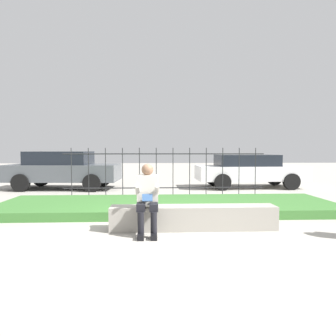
{
  "coord_description": "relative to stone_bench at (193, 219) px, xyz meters",
  "views": [
    {
      "loc": [
        -0.39,
        -6.06,
        1.5
      ],
      "look_at": [
        0.08,
        3.48,
        0.96
      ],
      "focal_mm": 35.0,
      "sensor_mm": 36.0,
      "label": 1
    }
  ],
  "objects": [
    {
      "name": "ground_plane",
      "position": [
        -0.38,
        0.0,
        -0.2
      ],
      "size": [
        60.0,
        60.0,
        0.0
      ],
      "primitive_type": "plane",
      "color": "#A8A399"
    },
    {
      "name": "stone_bench",
      "position": [
        0.0,
        0.0,
        0.0
      ],
      "size": [
        3.11,
        0.47,
        0.44
      ],
      "color": "gray",
      "rests_on": "ground_plane"
    },
    {
      "name": "person_seated_reader",
      "position": [
        -0.86,
        -0.27,
        0.48
      ],
      "size": [
        0.42,
        0.73,
        1.24
      ],
      "color": "black",
      "rests_on": "ground_plane"
    },
    {
      "name": "grass_berm",
      "position": [
        -0.38,
        2.03,
        -0.1
      ],
      "size": [
        8.24,
        2.65,
        0.2
      ],
      "color": "#3D7533",
      "rests_on": "ground_plane"
    },
    {
      "name": "iron_fence",
      "position": [
        -0.38,
        4.06,
        0.61
      ],
      "size": [
        6.24,
        0.03,
        1.55
      ],
      "color": "#232326",
      "rests_on": "ground_plane"
    },
    {
      "name": "car_parked_left",
      "position": [
        -4.16,
        6.55,
        0.56
      ],
      "size": [
        4.22,
        2.19,
        1.43
      ],
      "rotation": [
        0.0,
        0.0,
        -0.07
      ],
      "color": "#4C5156",
      "rests_on": "ground_plane"
    },
    {
      "name": "car_parked_right",
      "position": [
        3.05,
        6.6,
        0.5
      ],
      "size": [
        4.22,
        1.88,
        1.3
      ],
      "rotation": [
        0.0,
        0.0,
        0.02
      ],
      "color": "silver",
      "rests_on": "ground_plane"
    }
  ]
}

